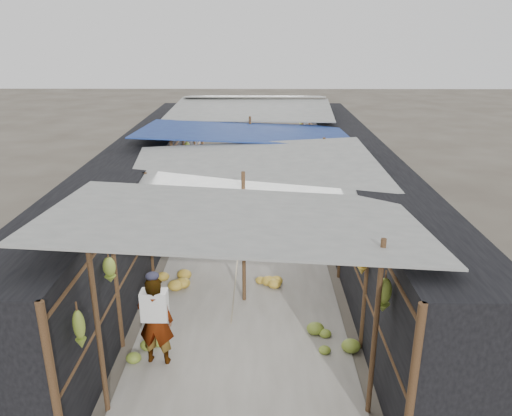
{
  "coord_description": "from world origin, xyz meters",
  "views": [
    {
      "loc": [
        0.3,
        -5.55,
        4.98
      ],
      "look_at": [
        0.21,
        4.86,
        1.25
      ],
      "focal_mm": 35.0,
      "sensor_mm": 36.0,
      "label": 1
    }
  ],
  "objects_px": {
    "crate_near": "(295,234)",
    "black_basin": "(289,194)",
    "shopper_blue": "(211,179)",
    "vendor_seated": "(279,171)",
    "vendor_elderly": "(156,321)"
  },
  "relations": [
    {
      "from": "vendor_elderly",
      "to": "vendor_seated",
      "type": "height_order",
      "value": "vendor_elderly"
    },
    {
      "from": "shopper_blue",
      "to": "vendor_seated",
      "type": "bearing_deg",
      "value": 20.64
    },
    {
      "from": "black_basin",
      "to": "shopper_blue",
      "type": "xyz_separation_m",
      "value": [
        -2.35,
        -1.02,
        0.77
      ]
    },
    {
      "from": "crate_near",
      "to": "black_basin",
      "type": "relative_size",
      "value": 0.93
    },
    {
      "from": "shopper_blue",
      "to": "vendor_elderly",
      "type": "bearing_deg",
      "value": -118.6
    },
    {
      "from": "crate_near",
      "to": "vendor_elderly",
      "type": "bearing_deg",
      "value": -134.26
    },
    {
      "from": "black_basin",
      "to": "vendor_seated",
      "type": "bearing_deg",
      "value": 102.36
    },
    {
      "from": "black_basin",
      "to": "vendor_elderly",
      "type": "distance_m",
      "value": 8.8
    },
    {
      "from": "crate_near",
      "to": "black_basin",
      "type": "bearing_deg",
      "value": 72.16
    },
    {
      "from": "vendor_elderly",
      "to": "black_basin",
      "type": "bearing_deg",
      "value": -100.85
    },
    {
      "from": "black_basin",
      "to": "vendor_seated",
      "type": "relative_size",
      "value": 0.63
    },
    {
      "from": "vendor_elderly",
      "to": "shopper_blue",
      "type": "height_order",
      "value": "shopper_blue"
    },
    {
      "from": "shopper_blue",
      "to": "vendor_seated",
      "type": "relative_size",
      "value": 1.86
    },
    {
      "from": "black_basin",
      "to": "shopper_blue",
      "type": "distance_m",
      "value": 2.67
    },
    {
      "from": "vendor_seated",
      "to": "black_basin",
      "type": "bearing_deg",
      "value": 7.17
    }
  ]
}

